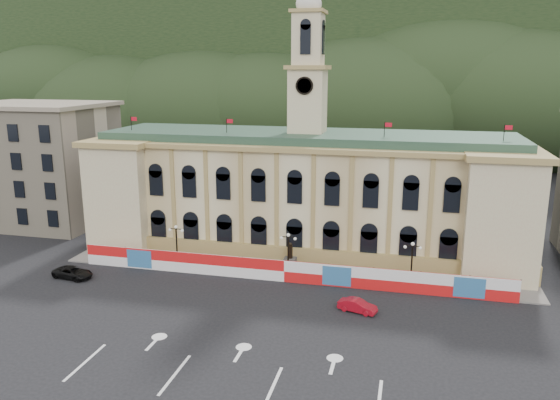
% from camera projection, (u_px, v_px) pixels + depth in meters
% --- Properties ---
extents(ground, '(260.00, 260.00, 0.00)m').
position_uv_depth(ground, '(245.00, 344.00, 48.02)').
color(ground, black).
rests_on(ground, ground).
extents(lane_markings, '(26.00, 10.00, 0.02)m').
position_uv_depth(lane_markings, '(227.00, 374.00, 43.30)').
color(lane_markings, white).
rests_on(lane_markings, ground).
extents(hill_ridge, '(230.00, 80.00, 64.00)m').
position_uv_depth(hill_ridge, '(368.00, 83.00, 158.71)').
color(hill_ridge, black).
rests_on(hill_ridge, ground).
extents(city_hall, '(56.20, 17.60, 37.10)m').
position_uv_depth(city_hall, '(306.00, 191.00, 72.29)').
color(city_hall, beige).
rests_on(city_hall, ground).
extents(side_building_left, '(21.00, 17.00, 18.60)m').
position_uv_depth(side_building_left, '(39.00, 163.00, 84.92)').
color(side_building_left, '#C3B496').
rests_on(side_building_left, ground).
extents(hoarding_fence, '(50.00, 0.44, 2.50)m').
position_uv_depth(hoarding_fence, '(285.00, 271.00, 61.95)').
color(hoarding_fence, red).
rests_on(hoarding_fence, ground).
extents(pavement, '(56.00, 5.50, 0.16)m').
position_uv_depth(pavement, '(290.00, 272.00, 64.78)').
color(pavement, slate).
rests_on(pavement, ground).
extents(statue, '(1.40, 1.40, 3.72)m').
position_uv_depth(statue, '(290.00, 263.00, 64.75)').
color(statue, '#595651').
rests_on(statue, ground).
extents(lamp_left, '(1.96, 0.44, 5.15)m').
position_uv_depth(lamp_left, '(177.00, 242.00, 66.57)').
color(lamp_left, black).
rests_on(lamp_left, ground).
extents(lamp_center, '(1.96, 0.44, 5.15)m').
position_uv_depth(lamp_center, '(288.00, 250.00, 63.37)').
color(lamp_center, black).
rests_on(lamp_center, ground).
extents(lamp_right, '(1.96, 0.44, 5.15)m').
position_uv_depth(lamp_right, '(412.00, 260.00, 60.16)').
color(lamp_right, black).
rests_on(lamp_right, ground).
extents(red_sedan, '(3.38, 4.60, 1.28)m').
position_uv_depth(red_sedan, '(357.00, 306.00, 54.32)').
color(red_sedan, '#A20B19').
rests_on(red_sedan, ground).
extents(black_suv, '(3.49, 5.37, 1.33)m').
position_uv_depth(black_suv, '(73.00, 273.00, 63.10)').
color(black_suv, black).
rests_on(black_suv, ground).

